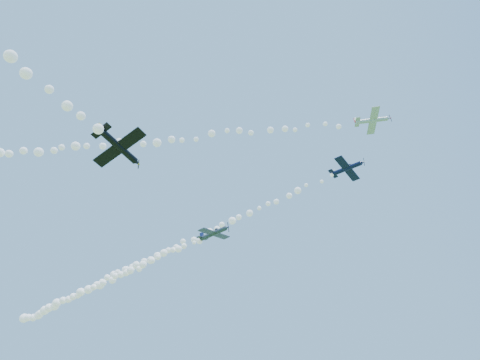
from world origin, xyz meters
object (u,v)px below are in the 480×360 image
at_px(plane_grey, 214,233).
at_px(plane_black, 119,147).
at_px(plane_navy, 347,168).
at_px(plane_white, 373,120).

distance_m(plane_grey, plane_black, 28.17).
height_order(plane_navy, plane_black, plane_navy).
relative_size(plane_white, plane_grey, 0.87).
bearing_deg(plane_navy, plane_black, -116.43).
xyz_separation_m(plane_white, plane_black, (-33.01, -21.75, -13.05)).
distance_m(plane_white, plane_navy, 10.78).
bearing_deg(plane_grey, plane_navy, 19.17).
relative_size(plane_white, plane_black, 0.80).
relative_size(plane_white, plane_navy, 0.88).
height_order(plane_white, plane_grey, plane_white).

